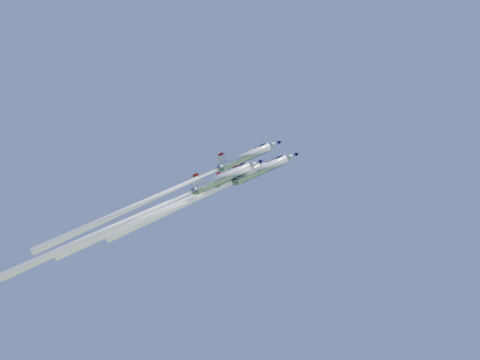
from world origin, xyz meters
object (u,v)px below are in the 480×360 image
(jet_lead, at_px, (210,193))
(jet_right, at_px, (167,192))
(jet_left, at_px, (171,206))
(jet_slot, at_px, (142,214))

(jet_lead, distance_m, jet_right, 13.90)
(jet_left, bearing_deg, jet_slot, -56.22)
(jet_left, distance_m, jet_slot, 8.14)
(jet_lead, height_order, jet_right, jet_right)
(jet_lead, xyz_separation_m, jet_left, (-9.86, -1.11, -2.86))
(jet_right, bearing_deg, jet_left, 178.73)
(jet_right, bearing_deg, jet_lead, 135.35)
(jet_lead, relative_size, jet_slot, 0.79)
(jet_right, xyz_separation_m, jet_slot, (-9.21, 5.30, -3.73))
(jet_left, distance_m, jet_right, 13.03)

